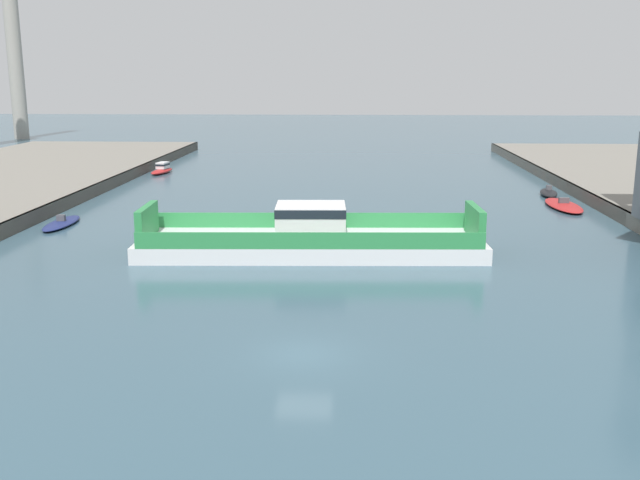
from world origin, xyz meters
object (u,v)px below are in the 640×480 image
moored_boat_mid_left (61,223)px  moored_boat_far_left (162,169)px  chain_ferry (311,238)px  moored_boat_near_right (564,205)px  smokestack_distant_a (15,53)px  moored_boat_near_left (549,193)px

moored_boat_mid_left → moored_boat_far_left: size_ratio=1.17×
chain_ferry → moored_boat_near_right: 29.25m
moored_boat_near_right → moored_boat_mid_left: (-43.40, -10.39, -0.03)m
chain_ferry → smokestack_distant_a: (-61.94, 90.31, 15.03)m
moored_boat_near_left → smokestack_distant_a: smokestack_distant_a is taller
chain_ferry → moored_boat_far_left: chain_ferry is taller
chain_ferry → moored_boat_far_left: bearing=117.4°
chain_ferry → moored_boat_mid_left: chain_ferry is taller
chain_ferry → moored_boat_near_right: size_ratio=2.92×
moored_boat_near_right → smokestack_distant_a: size_ratio=0.27×
chain_ferry → smokestack_distant_a: 110.54m
chain_ferry → smokestack_distant_a: size_ratio=0.79×
smokestack_distant_a → chain_ferry: bearing=-55.6°
moored_boat_near_left → moored_boat_mid_left: 47.15m
moored_boat_near_right → smokestack_distant_a: smokestack_distant_a is taller
chain_ferry → moored_boat_near_right: bearing=40.1°
moored_boat_mid_left → smokestack_distant_a: bearing=116.6°
moored_boat_near_left → moored_boat_mid_left: (-43.81, -17.42, -0.09)m
chain_ferry → moored_boat_near_right: chain_ferry is taller
chain_ferry → smokestack_distant_a: smokestack_distant_a is taller
moored_boat_near_left → smokestack_distant_a: bearing=142.7°
moored_boat_near_left → moored_boat_far_left: moored_boat_far_left is taller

